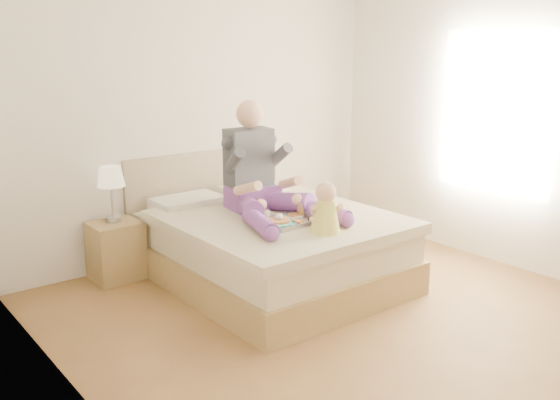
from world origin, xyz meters
TOP-DOWN VIEW (x-y plane):
  - room at (0.08, 0.01)m, footprint 4.02×4.22m
  - bed at (0.00, 1.08)m, footprint 1.70×2.18m
  - nightstand at (-1.04, 1.88)m, footprint 0.42×0.38m
  - lamp at (-1.03, 1.92)m, footprint 0.24×0.24m
  - adult at (-0.03, 1.11)m, footprint 0.82×1.21m
  - tray at (-0.07, 0.69)m, footprint 0.46×0.37m
  - baby at (0.00, 0.32)m, footprint 0.30×0.35m

SIDE VIEW (x-z plane):
  - nightstand at x=-1.04m, z-range 0.00..0.51m
  - bed at x=0.00m, z-range -0.18..0.82m
  - tray at x=-0.07m, z-range 0.57..0.70m
  - baby at x=0.00m, z-range 0.57..0.97m
  - lamp at x=-1.03m, z-range 0.64..1.13m
  - adult at x=-0.03m, z-range 0.41..1.38m
  - room at x=0.08m, z-range 0.15..2.87m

